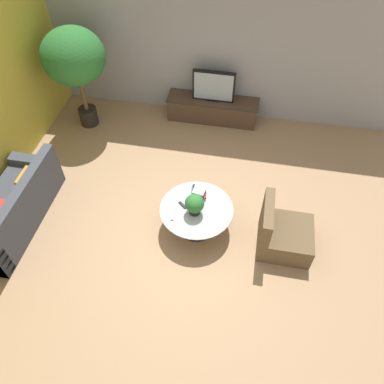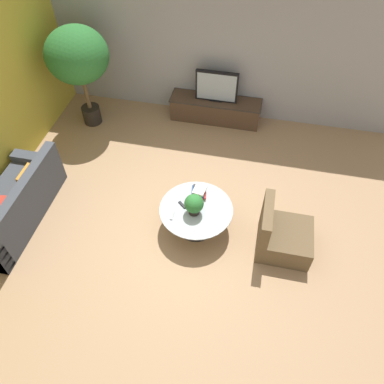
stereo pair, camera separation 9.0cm
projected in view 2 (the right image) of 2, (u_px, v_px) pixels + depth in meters
ground_plane at (180, 230)px, 6.05m from camera, size 24.00×24.00×0.00m
back_wall_stone at (218, 44)px, 7.01m from camera, size 7.40×0.12×3.00m
media_console at (215, 109)px, 7.74m from camera, size 1.85×0.50×0.48m
television at (217, 87)px, 7.33m from camera, size 0.83×0.13×0.63m
coffee_table at (196, 214)px, 5.86m from camera, size 1.14×1.14×0.45m
couch_by_wall at (15, 206)px, 6.00m from camera, size 0.84×2.04×0.84m
armchair_wicker at (281, 236)px, 5.64m from camera, size 0.80×0.76×0.86m
potted_palm_tall at (78, 57)px, 6.77m from camera, size 1.15×1.15×2.01m
potted_plant_tabletop at (194, 204)px, 5.57m from camera, size 0.29×0.29×0.36m
book_stack at (199, 192)px, 5.90m from camera, size 0.27×0.30×0.14m
remote_black at (182, 205)px, 5.80m from camera, size 0.15×0.13×0.02m
remote_silver at (172, 215)px, 5.66m from camera, size 0.04×0.16×0.02m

